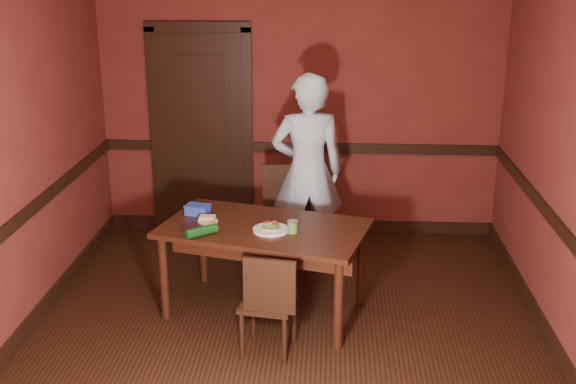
# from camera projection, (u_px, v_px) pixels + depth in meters

# --- Properties ---
(floor) EXTENTS (4.00, 4.50, 0.01)m
(floor) POSITION_uv_depth(u_px,v_px,m) (285.00, 337.00, 5.51)
(floor) COLOR black
(floor) RESTS_ON ground
(wall_back) EXTENTS (4.00, 0.02, 2.70)m
(wall_back) POSITION_uv_depth(u_px,v_px,m) (300.00, 104.00, 7.21)
(wall_back) COLOR maroon
(wall_back) RESTS_ON ground
(wall_front) EXTENTS (4.00, 0.02, 2.70)m
(wall_front) POSITION_uv_depth(u_px,v_px,m) (249.00, 323.00, 2.95)
(wall_front) COLOR maroon
(wall_front) RESTS_ON ground
(wall_left) EXTENTS (0.02, 4.50, 2.70)m
(wall_left) POSITION_uv_depth(u_px,v_px,m) (8.00, 162.00, 5.20)
(wall_left) COLOR maroon
(wall_left) RESTS_ON ground
(wall_right) EXTENTS (0.02, 4.50, 2.70)m
(wall_right) POSITION_uv_depth(u_px,v_px,m) (575.00, 172.00, 4.96)
(wall_right) COLOR maroon
(wall_right) RESTS_ON ground
(dado_back) EXTENTS (4.00, 0.03, 0.10)m
(dado_back) POSITION_uv_depth(u_px,v_px,m) (299.00, 147.00, 7.34)
(dado_back) COLOR black
(dado_back) RESTS_ON ground
(dado_left) EXTENTS (0.03, 4.50, 0.10)m
(dado_left) POSITION_uv_depth(u_px,v_px,m) (18.00, 221.00, 5.34)
(dado_left) COLOR black
(dado_left) RESTS_ON ground
(dado_right) EXTENTS (0.03, 4.50, 0.10)m
(dado_right) POSITION_uv_depth(u_px,v_px,m) (564.00, 233.00, 5.11)
(dado_right) COLOR black
(dado_right) RESTS_ON ground
(baseboard_back) EXTENTS (4.00, 0.03, 0.12)m
(baseboard_back) POSITION_uv_depth(u_px,v_px,m) (299.00, 224.00, 7.60)
(baseboard_back) COLOR black
(baseboard_back) RESTS_ON ground
(baseboard_left) EXTENTS (0.03, 4.50, 0.12)m
(baseboard_left) POSITION_uv_depth(u_px,v_px,m) (31.00, 322.00, 5.60)
(baseboard_left) COLOR black
(baseboard_left) RESTS_ON ground
(baseboard_right) EXTENTS (0.03, 4.50, 0.12)m
(baseboard_right) POSITION_uv_depth(u_px,v_px,m) (551.00, 338.00, 5.37)
(baseboard_right) COLOR black
(baseboard_right) RESTS_ON ground
(door) EXTENTS (1.05, 0.07, 2.20)m
(door) POSITION_uv_depth(u_px,v_px,m) (201.00, 128.00, 7.32)
(door) COLOR black
(door) RESTS_ON ground
(dining_table) EXTENTS (1.76, 1.27, 0.74)m
(dining_table) POSITION_uv_depth(u_px,v_px,m) (264.00, 269.00, 5.79)
(dining_table) COLOR black
(dining_table) RESTS_ON floor
(chair_far) EXTENTS (0.51, 0.51, 0.97)m
(chair_far) POSITION_uv_depth(u_px,v_px,m) (283.00, 223.00, 6.46)
(chair_far) COLOR black
(chair_far) RESTS_ON floor
(chair_near) EXTENTS (0.43, 0.43, 0.80)m
(chair_near) POSITION_uv_depth(u_px,v_px,m) (268.00, 301.00, 5.20)
(chair_near) COLOR black
(chair_near) RESTS_ON floor
(person) EXTENTS (0.71, 0.53, 1.80)m
(person) POSITION_uv_depth(u_px,v_px,m) (307.00, 172.00, 6.53)
(person) COLOR silver
(person) RESTS_ON floor
(sandwich_plate) EXTENTS (0.28, 0.28, 0.07)m
(sandwich_plate) POSITION_uv_depth(u_px,v_px,m) (271.00, 228.00, 5.57)
(sandwich_plate) COLOR white
(sandwich_plate) RESTS_ON dining_table
(sauce_jar) EXTENTS (0.08, 0.08, 0.10)m
(sauce_jar) POSITION_uv_depth(u_px,v_px,m) (293.00, 227.00, 5.53)
(sauce_jar) COLOR #557D3D
(sauce_jar) RESTS_ON dining_table
(cheese_saucer) EXTENTS (0.16, 0.16, 0.05)m
(cheese_saucer) POSITION_uv_depth(u_px,v_px,m) (208.00, 220.00, 5.75)
(cheese_saucer) COLOR white
(cheese_saucer) RESTS_ON dining_table
(food_tub) EXTENTS (0.22, 0.18, 0.08)m
(food_tub) POSITION_uv_depth(u_px,v_px,m) (198.00, 210.00, 5.91)
(food_tub) COLOR blue
(food_tub) RESTS_ON dining_table
(wrapped_veg) EXTENTS (0.25, 0.22, 0.07)m
(wrapped_veg) POSITION_uv_depth(u_px,v_px,m) (201.00, 231.00, 5.47)
(wrapped_veg) COLOR #0E3812
(wrapped_veg) RESTS_ON dining_table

